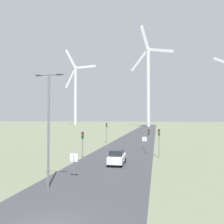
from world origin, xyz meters
TOP-DOWN VIEW (x-y plane):
  - road_surface at (0.00, 48.00)m, footprint 10.00×240.00m
  - streetlamp at (-3.27, 6.31)m, footprint 2.59×0.32m
  - stop_sign_near at (-2.36, 9.68)m, footprint 0.81×0.07m
  - stop_sign_far at (3.33, 29.88)m, footprint 0.81×0.07m
  - traffic_light_post_near_left at (-4.70, 18.89)m, footprint 0.28×0.34m
  - traffic_light_post_near_right at (5.87, 22.24)m, footprint 0.28×0.34m
  - traffic_light_post_mid_left at (-5.73, 38.32)m, footprint 0.28×0.33m
  - traffic_light_post_mid_right at (4.27, 25.21)m, footprint 0.28×0.34m
  - car_approaching at (0.66, 16.40)m, footprint 1.92×4.15m
  - wind_turbine_far_left at (-58.61, 155.19)m, footprint 27.57×5.36m
  - wind_turbine_left at (0.24, 130.85)m, footprint 27.50×12.45m

SIDE VIEW (x-z plane):
  - road_surface at x=0.00m, z-range 0.00..0.01m
  - car_approaching at x=0.66m, z-range 0.00..1.83m
  - stop_sign_far at x=3.33m, z-range 0.45..2.76m
  - stop_sign_near at x=-2.36m, z-range 0.46..2.81m
  - traffic_light_post_near_left at x=-4.70m, z-range 0.89..4.68m
  - traffic_light_post_mid_right at x=4.27m, z-range 0.91..4.84m
  - traffic_light_post_near_right at x=5.87m, z-range 0.96..5.09m
  - traffic_light_post_mid_left at x=-5.73m, z-range 1.04..5.63m
  - streetlamp at x=-3.27m, z-range 1.20..10.71m
  - wind_turbine_far_left at x=-58.61m, z-range -2.85..59.11m
  - wind_turbine_left at x=0.24m, z-range -3.34..63.41m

